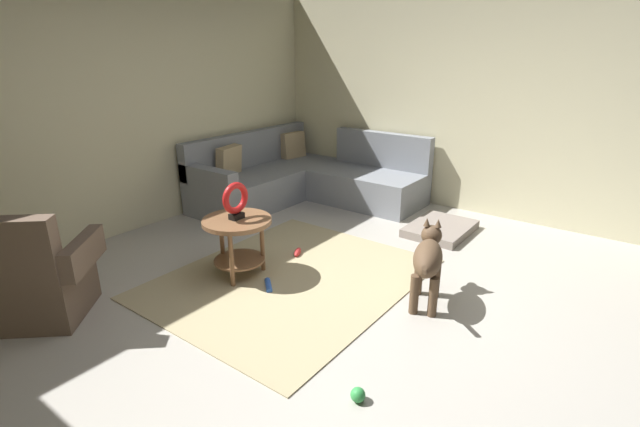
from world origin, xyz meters
name	(u,v)px	position (x,y,z in m)	size (l,w,h in m)	color
ground_plane	(347,317)	(0.00, 0.00, -0.05)	(6.00, 6.00, 0.10)	#B7B2A8
wall_back	(114,107)	(0.00, 2.94, 1.35)	(6.00, 0.12, 2.70)	beige
wall_right	(490,101)	(2.94, 0.00, 1.35)	(0.12, 6.00, 2.70)	beige
area_rug	(291,278)	(0.15, 0.70, 0.01)	(2.30, 1.90, 0.01)	tan
sectional_couch	(304,179)	(1.99, 2.02, 0.29)	(2.20, 2.25, 0.88)	gray
armchair	(36,280)	(-1.45, 1.78, 0.32)	(0.98, 1.00, 0.88)	brown
side_table	(238,232)	(-0.07, 1.11, 0.42)	(0.60, 0.60, 0.54)	brown
torus_sculpture	(236,200)	(-0.07, 1.11, 0.71)	(0.28, 0.08, 0.33)	black
dog_bed_mat	(440,229)	(1.98, 0.08, 0.04)	(0.80, 0.60, 0.09)	gray
dog	(428,259)	(0.50, -0.42, 0.38)	(0.82, 0.38, 0.63)	brown
dog_toy_ball	(358,395)	(-0.77, -0.58, 0.04)	(0.09, 0.09, 0.09)	green
dog_toy_rope	(268,285)	(-0.09, 0.74, 0.03)	(0.05, 0.05, 0.20)	blue
dog_toy_bone	(298,252)	(0.57, 0.97, 0.03)	(0.18, 0.06, 0.06)	red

